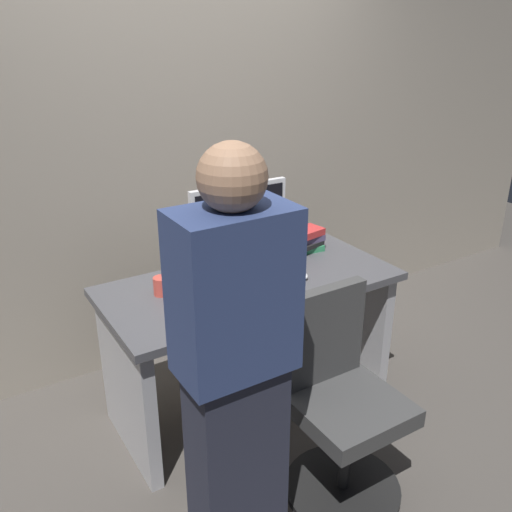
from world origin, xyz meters
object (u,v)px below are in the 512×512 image
(office_chair, at_px, (340,407))
(cup_near_keyboard, at_px, (189,297))
(monitor, at_px, (239,222))
(mouse, at_px, (300,275))
(cup_by_monitor, at_px, (161,286))
(book_stack, at_px, (308,239))
(person_at_desk, at_px, (235,370))
(desk, at_px, (251,320))
(keyboard, at_px, (255,290))

(office_chair, bearing_deg, cup_near_keyboard, 124.17)
(monitor, relative_size, mouse, 5.40)
(monitor, distance_m, cup_by_monitor, 0.52)
(office_chair, distance_m, cup_by_monitor, 0.99)
(mouse, bearing_deg, book_stack, 48.07)
(office_chair, distance_m, book_stack, 1.06)
(person_at_desk, height_order, cup_by_monitor, person_at_desk)
(cup_near_keyboard, height_order, book_stack, book_stack)
(desk, xyz_separation_m, keyboard, (-0.05, -0.12, 0.24))
(office_chair, height_order, monitor, monitor)
(office_chair, distance_m, keyboard, 0.67)
(monitor, height_order, book_stack, monitor)
(desk, xyz_separation_m, cup_near_keyboard, (-0.38, -0.10, 0.28))
(desk, height_order, cup_by_monitor, cup_by_monitor)
(keyboard, bearing_deg, mouse, 4.05)
(office_chair, height_order, cup_by_monitor, office_chair)
(desk, height_order, cup_near_keyboard, cup_near_keyboard)
(cup_by_monitor, bearing_deg, person_at_desk, -94.86)
(cup_by_monitor, bearing_deg, office_chair, -59.19)
(desk, xyz_separation_m, office_chair, (0.02, -0.70, -0.10))
(desk, bearing_deg, cup_near_keyboard, -166.10)
(cup_near_keyboard, bearing_deg, book_stack, 17.13)
(person_at_desk, distance_m, keyboard, 0.78)
(keyboard, distance_m, book_stack, 0.61)
(monitor, xyz_separation_m, cup_by_monitor, (-0.47, -0.07, -0.21))
(office_chair, bearing_deg, mouse, 70.81)
(keyboard, distance_m, mouse, 0.28)
(book_stack, bearing_deg, person_at_desk, -137.35)
(mouse, bearing_deg, keyboard, -176.91)
(office_chair, relative_size, mouse, 9.40)
(person_at_desk, xyz_separation_m, cup_by_monitor, (0.07, 0.83, -0.04))
(person_at_desk, bearing_deg, office_chair, 5.20)
(cup_near_keyboard, height_order, cup_by_monitor, cup_near_keyboard)
(cup_near_keyboard, bearing_deg, cup_by_monitor, 108.07)
(office_chair, height_order, cup_near_keyboard, office_chair)
(desk, distance_m, cup_near_keyboard, 0.48)
(desk, distance_m, mouse, 0.36)
(cup_by_monitor, distance_m, book_stack, 0.93)
(person_at_desk, bearing_deg, keyboard, 53.14)
(desk, distance_m, keyboard, 0.28)
(desk, height_order, office_chair, office_chair)
(cup_by_monitor, xyz_separation_m, book_stack, (0.93, 0.08, 0.02))
(desk, relative_size, cup_by_monitor, 16.67)
(desk, distance_m, book_stack, 0.59)
(office_chair, relative_size, book_stack, 5.16)
(cup_near_keyboard, bearing_deg, desk, 13.90)
(cup_near_keyboard, xyz_separation_m, cup_by_monitor, (-0.06, 0.18, -0.00))
(person_at_desk, xyz_separation_m, mouse, (0.74, 0.64, -0.07))
(monitor, distance_m, cup_near_keyboard, 0.53)
(office_chair, xyz_separation_m, mouse, (0.20, 0.59, 0.35))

